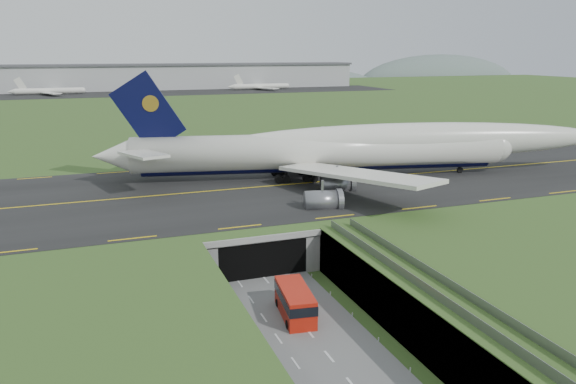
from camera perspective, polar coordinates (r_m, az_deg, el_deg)
name	(u,v)px	position (r m, az deg, el deg)	size (l,w,h in m)	color
ground	(284,304)	(67.83, -0.39, -11.27)	(900.00, 900.00, 0.00)	#3C5522
airfield_deck	(284,280)	(66.59, -0.40, -8.94)	(800.00, 800.00, 6.00)	gray
trench_road	(308,332)	(61.52, 2.03, -14.00)	(12.00, 75.00, 0.20)	slate
taxiway	(219,191)	(95.82, -7.06, 0.13)	(800.00, 44.00, 0.18)	black
tunnel_portal	(245,235)	(81.40, -4.37, -4.36)	(17.00, 22.30, 6.00)	gray
guideway	(467,318)	(55.25, 17.71, -12.08)	(3.00, 53.00, 7.05)	#A8A8A3
jumbo_jet	(358,148)	(105.57, 7.09, 4.44)	(96.14, 60.76, 20.52)	silver
shuttle_tram	(295,302)	(63.92, 0.72, -11.12)	(4.17, 8.60, 3.35)	red
cargo_terminal	(116,77)	(358.02, -17.10, 11.10)	(320.00, 67.00, 15.60)	#B2B2B2
distant_hills	(186,91)	(496.16, -10.31, 10.08)	(700.00, 91.00, 60.00)	slate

